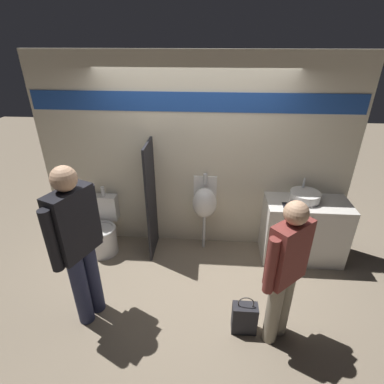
{
  "coord_description": "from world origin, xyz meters",
  "views": [
    {
      "loc": [
        0.25,
        -3.22,
        2.83
      ],
      "look_at": [
        0.0,
        0.17,
        1.05
      ],
      "focal_mm": 28.0,
      "sensor_mm": 36.0,
      "label": 1
    }
  ],
  "objects": [
    {
      "name": "sink_basin",
      "position": [
        1.48,
        0.35,
        0.95
      ],
      "size": [
        0.39,
        0.39,
        0.26
      ],
      "color": "white",
      "rests_on": "sink_counter"
    },
    {
      "name": "person_in_vest",
      "position": [
        -1.06,
        -0.91,
        1.01
      ],
      "size": [
        0.37,
        0.6,
        1.83
      ],
      "rotation": [
        0.0,
        0.0,
        1.17
      ],
      "color": "#282D4C",
      "rests_on": "ground_plane"
    },
    {
      "name": "urinal_near_counter",
      "position": [
        0.16,
        0.42,
        0.76
      ],
      "size": [
        0.34,
        0.33,
        1.15
      ],
      "color": "silver",
      "rests_on": "ground_plane"
    },
    {
      "name": "shopping_bag",
      "position": [
        0.64,
        -1.01,
        0.19
      ],
      "size": [
        0.26,
        0.14,
        0.48
      ],
      "color": "#232328",
      "rests_on": "ground_plane"
    },
    {
      "name": "cell_phone",
      "position": [
        1.21,
        0.19,
        0.89
      ],
      "size": [
        0.07,
        0.14,
        0.01
      ],
      "color": "black",
      "rests_on": "sink_counter"
    },
    {
      "name": "person_with_lanyard",
      "position": [
        0.96,
        -1.04,
        0.9
      ],
      "size": [
        0.45,
        0.41,
        1.63
      ],
      "rotation": [
        0.0,
        0.0,
        0.72
      ],
      "color": "gray",
      "rests_on": "ground_plane"
    },
    {
      "name": "toilet",
      "position": [
        -1.3,
        0.25,
        0.3
      ],
      "size": [
        0.43,
        0.59,
        0.93
      ],
      "color": "white",
      "rests_on": "ground_plane"
    },
    {
      "name": "divider_near_counter",
      "position": [
        -0.57,
        0.3,
        0.83
      ],
      "size": [
        0.03,
        0.54,
        1.65
      ],
      "color": "black",
      "rests_on": "ground_plane"
    },
    {
      "name": "display_wall",
      "position": [
        0.0,
        0.6,
        1.36
      ],
      "size": [
        4.26,
        0.07,
        2.7
      ],
      "color": "beige",
      "rests_on": "ground_plane"
    },
    {
      "name": "ground_plane",
      "position": [
        0.0,
        0.0,
        0.0
      ],
      "size": [
        16.0,
        16.0,
        0.0
      ],
      "primitive_type": "plane",
      "color": "gray"
    },
    {
      "name": "sink_counter",
      "position": [
        1.53,
        0.3,
        0.44
      ],
      "size": [
        1.09,
        0.55,
        0.89
      ],
      "color": "silver",
      "rests_on": "ground_plane"
    }
  ]
}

